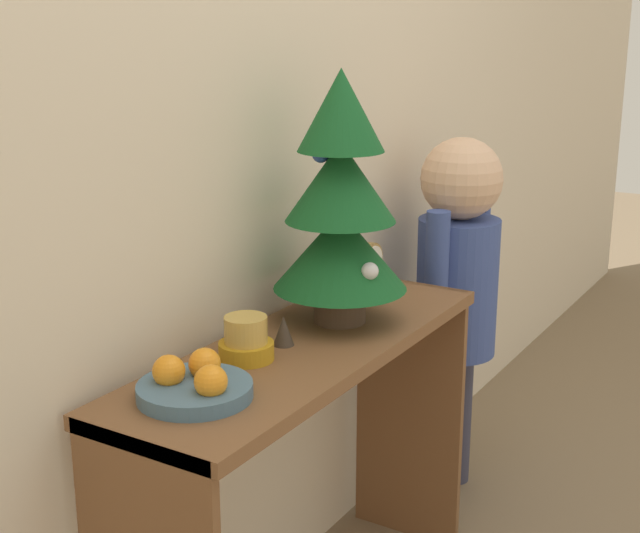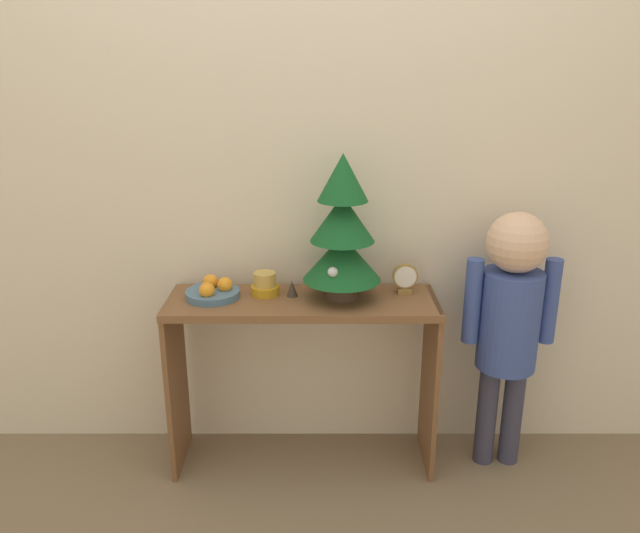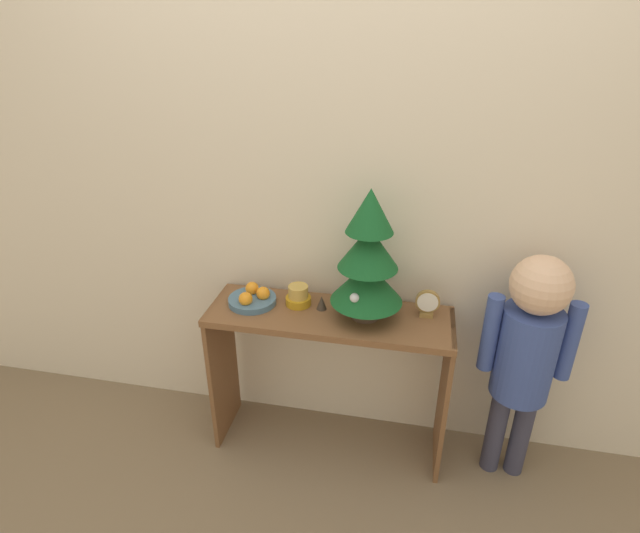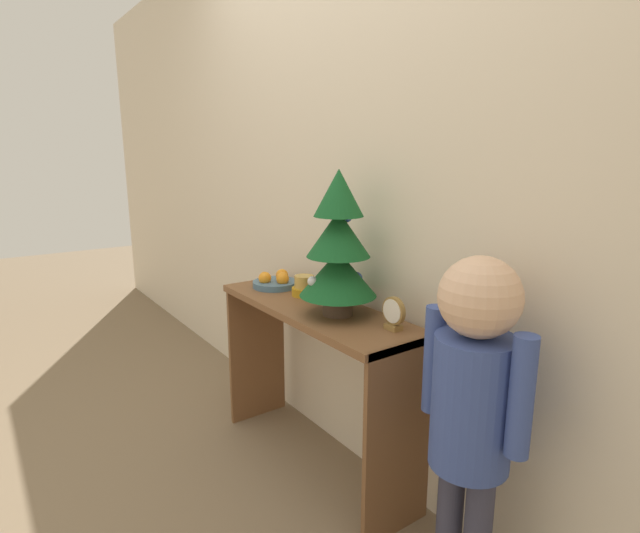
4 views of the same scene
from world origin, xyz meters
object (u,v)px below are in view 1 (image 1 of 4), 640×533
fruit_bowl (195,384)px  desk_clock (371,267)px  singing_bowl (246,341)px  child_figure (458,274)px  mini_tree (340,204)px  figurine (284,331)px

fruit_bowl → desk_clock: size_ratio=1.73×
fruit_bowl → singing_bowl: singing_bowl is taller
fruit_bowl → desk_clock: desk_clock is taller
child_figure → mini_tree: bearing=179.0°
mini_tree → singing_bowl: mini_tree is taller
mini_tree → child_figure: size_ratio=0.52×
mini_tree → singing_bowl: 0.38m
mini_tree → figurine: (-0.19, 0.02, -0.24)m
mini_tree → figurine: size_ratio=8.87×
fruit_bowl → desk_clock: (0.75, 0.04, 0.03)m
figurine → child_figure: size_ratio=0.06×
desk_clock → figurine: 0.45m
fruit_bowl → child_figure: 1.16m
desk_clock → figurine: (-0.44, -0.03, -0.03)m
fruit_bowl → singing_bowl: size_ratio=1.88×
figurine → child_figure: 0.85m
mini_tree → fruit_bowl: size_ratio=2.67×
singing_bowl → figurine: (0.11, -0.02, -0.01)m
singing_bowl → desk_clock: (0.55, 0.01, 0.02)m
figurine → child_figure: bearing=-2.4°
mini_tree → figurine: bearing=173.0°
fruit_bowl → child_figure: child_figure is taller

